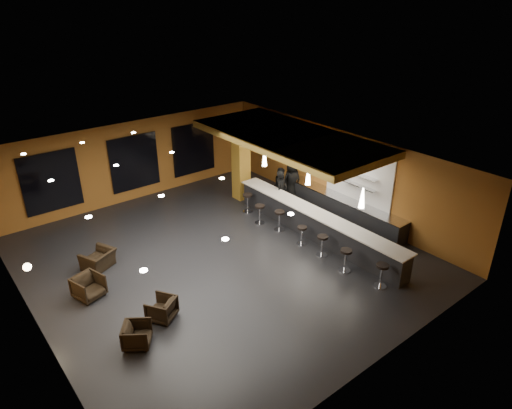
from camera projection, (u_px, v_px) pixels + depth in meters
floor at (221, 259)px, 15.99m from camera, size 12.00×13.00×0.10m
ceiling at (217, 163)px, 14.43m from camera, size 12.00×13.00×0.10m
wall_back at (133, 161)px, 19.82m from camera, size 12.00×0.10×3.50m
wall_front at (379, 312)px, 10.60m from camera, size 12.00×0.10×3.50m
wall_left at (26, 279)px, 11.79m from camera, size 0.10×13.00×3.50m
wall_right at (341, 172)px, 18.63m from camera, size 0.10×13.00×3.50m
wood_soffit at (288, 138)px, 17.48m from camera, size 3.60×8.00×0.28m
window_left at (51, 182)px, 17.78m from camera, size 2.20×0.06×2.40m
window_center at (134, 163)px, 19.76m from camera, size 2.20×0.06×2.40m
window_right at (194, 149)px, 21.45m from camera, size 2.20×0.06×2.40m
tile_backsplash at (359, 174)px, 17.76m from camera, size 0.06×3.20×2.40m
bar_counter at (315, 225)px, 17.11m from camera, size 0.60×8.00×1.00m
bar_top at (316, 213)px, 16.88m from camera, size 0.78×8.10×0.05m
prep_counter at (341, 208)px, 18.62m from camera, size 0.70×6.00×0.86m
prep_top at (342, 198)px, 18.42m from camera, size 0.72×6.00×0.03m
wall_shelf_lower at (360, 186)px, 17.72m from camera, size 0.30×1.50×0.03m
wall_shelf_upper at (361, 175)px, 17.52m from camera, size 0.30×1.50×0.03m
column at (241, 161)px, 19.80m from camera, size 0.60×0.60×3.50m
wall_sconce at (27, 267)px, 12.22m from camera, size 0.22×0.22×0.22m
pendant_0 at (362, 198)px, 14.90m from camera, size 0.20×0.20×0.70m
pendant_1 at (308, 176)px, 16.66m from camera, size 0.20×0.20×0.70m
pendant_2 at (265, 158)px, 18.42m from camera, size 0.20×0.20×0.70m
staff_a at (281, 191)px, 18.97m from camera, size 0.76×0.62×1.79m
staff_b at (281, 185)px, 19.78m from camera, size 0.92×0.81×1.61m
staff_c at (292, 180)px, 19.97m from camera, size 0.99×0.74×1.84m
armchair_a at (137, 335)px, 11.97m from camera, size 0.99×0.99×0.65m
armchair_b at (162, 308)px, 12.94m from camera, size 1.00×1.01×0.67m
armchair_c at (89, 287)px, 13.82m from camera, size 0.98×1.00×0.74m
armchair_d at (98, 259)px, 15.30m from camera, size 1.25×1.19×0.64m
bar_stool_0 at (382, 273)px, 14.23m from camera, size 0.41×0.41×0.82m
bar_stool_1 at (346, 258)px, 15.04m from camera, size 0.41×0.41×0.81m
bar_stool_2 at (322, 243)px, 15.92m from camera, size 0.39×0.39×0.78m
bar_stool_3 at (302, 233)px, 16.63m from camera, size 0.37×0.37×0.73m
bar_stool_4 at (280, 218)px, 17.58m from camera, size 0.42×0.42×0.82m
bar_stool_5 at (260, 212)px, 18.11m from camera, size 0.40×0.40×0.79m
bar_stool_6 at (248, 201)px, 19.02m from camera, size 0.41×0.41×0.82m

